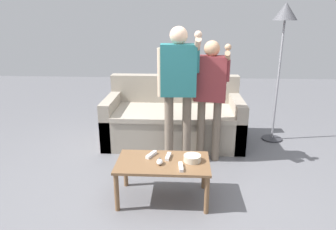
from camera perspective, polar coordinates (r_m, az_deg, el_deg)
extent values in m
plane|color=slate|center=(3.23, 0.74, -13.64)|extent=(12.00, 12.00, 0.00)
cube|color=#9E9384|center=(4.30, 1.03, -2.26)|extent=(1.84, 0.94, 0.42)
cube|color=#AA9F8F|center=(4.15, 1.01, 0.50)|extent=(1.56, 0.82, 0.06)
cube|color=#9E9384|center=(4.54, 1.24, 4.58)|extent=(1.84, 0.18, 0.45)
cube|color=#9E9384|center=(4.38, -10.19, -0.68)|extent=(0.14, 0.94, 0.64)
cube|color=#9E9384|center=(4.32, 12.41, -1.06)|extent=(0.14, 0.94, 0.64)
cube|color=brown|center=(2.91, -0.94, -8.80)|extent=(0.87, 0.50, 0.03)
cylinder|color=brown|center=(2.88, -9.46, -13.92)|extent=(0.04, 0.04, 0.37)
cylinder|color=brown|center=(2.82, 7.18, -14.46)|extent=(0.04, 0.04, 0.37)
cylinder|color=brown|center=(3.24, -7.84, -9.95)|extent=(0.04, 0.04, 0.37)
cylinder|color=brown|center=(3.20, 6.66, -10.34)|extent=(0.04, 0.04, 0.37)
cylinder|color=beige|center=(2.91, 4.51, -7.97)|extent=(0.16, 0.16, 0.06)
ellipsoid|color=white|center=(2.85, -1.55, -8.64)|extent=(0.06, 0.09, 0.05)
cylinder|color=#4C4C51|center=(2.85, -1.54, -8.05)|extent=(0.02, 0.02, 0.01)
cylinder|color=#2D2D33|center=(4.68, 18.61, -4.15)|extent=(0.28, 0.28, 0.02)
cylinder|color=gray|center=(4.45, 19.64, 5.66)|extent=(0.03, 0.03, 1.61)
cone|color=#4C4C51|center=(4.37, 20.93, 17.49)|extent=(0.30, 0.30, 0.22)
cylinder|color=#756656|center=(3.63, 0.17, -2.67)|extent=(0.10, 0.10, 0.83)
cylinder|color=#756656|center=(3.64, 3.45, -2.68)|extent=(0.10, 0.10, 0.83)
cube|color=#28757A|center=(3.45, 1.93, 8.27)|extent=(0.40, 0.22, 0.57)
sphere|color=beige|center=(3.41, 1.99, 14.48)|extent=(0.20, 0.20, 0.20)
cylinder|color=beige|center=(3.46, -1.38, 7.86)|extent=(0.07, 0.07, 0.54)
cylinder|color=#28757A|center=(3.44, 5.27, 10.02)|extent=(0.07, 0.07, 0.27)
cylinder|color=beige|center=(3.35, 5.45, 12.70)|extent=(0.08, 0.27, 0.20)
sphere|color=beige|center=(3.27, 5.62, 14.57)|extent=(0.08, 0.08, 0.08)
cylinder|color=#756656|center=(3.76, 6.08, -2.73)|extent=(0.09, 0.09, 0.75)
cylinder|color=#756656|center=(3.74, 8.93, -2.94)|extent=(0.09, 0.09, 0.75)
cube|color=brown|center=(3.57, 7.91, 6.68)|extent=(0.38, 0.24, 0.51)
sphere|color=tan|center=(3.53, 8.14, 12.06)|extent=(0.18, 0.18, 0.18)
cylinder|color=tan|center=(3.60, 5.05, 6.47)|extent=(0.07, 0.07, 0.49)
cylinder|color=brown|center=(3.55, 10.86, 8.06)|extent=(0.07, 0.07, 0.24)
cylinder|color=tan|center=(3.47, 10.97, 10.48)|extent=(0.10, 0.25, 0.16)
sphere|color=tan|center=(3.41, 11.05, 12.20)|extent=(0.07, 0.07, 0.07)
cube|color=white|center=(2.97, 0.03, -7.67)|extent=(0.06, 0.15, 0.03)
cylinder|color=silver|center=(2.98, 0.13, -7.17)|extent=(0.01, 0.01, 0.00)
cube|color=silver|center=(2.92, -0.13, -7.73)|extent=(0.02, 0.02, 0.00)
cube|color=white|center=(3.01, -3.10, -7.34)|extent=(0.10, 0.16, 0.03)
cylinder|color=silver|center=(3.02, -2.82, -6.85)|extent=(0.01, 0.01, 0.00)
cube|color=silver|center=(2.96, -3.59, -7.38)|extent=(0.02, 0.02, 0.00)
cube|color=white|center=(2.78, 2.39, -9.56)|extent=(0.05, 0.16, 0.03)
cylinder|color=silver|center=(2.80, 2.35, -8.99)|extent=(0.01, 0.01, 0.00)
cube|color=silver|center=(2.73, 2.46, -9.69)|extent=(0.02, 0.02, 0.00)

